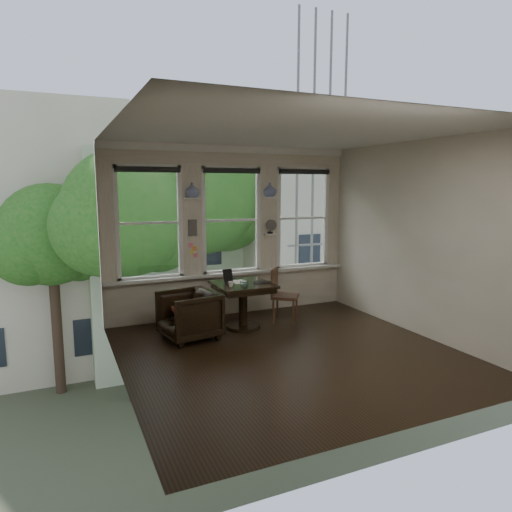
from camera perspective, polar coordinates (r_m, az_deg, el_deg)
name	(u,v)px	position (r m, az deg, el deg)	size (l,w,h in m)	color
ground	(289,353)	(6.52, 4.15, -11.98)	(4.50, 4.50, 0.00)	black
ceiling	(292,132)	(6.14, 4.47, 15.23)	(4.50, 4.50, 0.00)	silver
wall_back	(231,231)	(8.19, -3.17, 3.08)	(4.50, 4.50, 0.00)	beige
wall_front	(409,276)	(4.33, 18.53, -2.40)	(4.50, 4.50, 0.00)	beige
wall_left	(117,257)	(5.47, -16.96, -0.09)	(4.50, 4.50, 0.00)	beige
wall_right	(419,239)	(7.48, 19.69, 2.05)	(4.50, 4.50, 0.00)	beige
window_left	(149,223)	(7.78, -13.24, 4.05)	(1.10, 0.12, 1.90)	white
window_center	(231,220)	(8.17, -3.18, 4.48)	(1.10, 0.12, 1.90)	white
window_right	(302,218)	(8.79, 5.72, 4.74)	(1.10, 0.12, 1.90)	white
shelf_left	(192,198)	(7.83, -7.95, 7.16)	(0.26, 0.16, 0.03)	white
shelf_right	(270,197)	(8.35, 1.74, 7.33)	(0.26, 0.16, 0.03)	white
intercom	(193,228)	(7.89, -7.93, 3.53)	(0.14, 0.06, 0.28)	#59544F
sticky_notes	(193,248)	(7.93, -7.89, 1.01)	(0.16, 0.01, 0.24)	pink
desk_fan	(270,229)	(8.36, 1.78, 3.41)	(0.20, 0.20, 0.24)	#59544F
vase_left	(192,190)	(7.83, -7.97, 8.18)	(0.24, 0.24, 0.25)	silver
vase_right	(270,190)	(8.34, 1.74, 8.28)	(0.24, 0.24, 0.25)	silver
table	(243,306)	(7.47, -1.63, -6.24)	(0.90, 0.90, 0.75)	black
armchair_left	(189,315)	(7.03, -8.35, -7.33)	(0.79, 0.81, 0.74)	black
cushion_red	(189,310)	(7.01, -8.37, -6.69)	(0.45, 0.45, 0.06)	maroon
side_chair_right	(285,296)	(7.79, 3.68, -4.97)	(0.42, 0.42, 0.92)	#432C17
laptop	(262,283)	(7.36, 0.80, -3.36)	(0.29, 0.19, 0.02)	black
mug	(231,284)	(7.12, -3.17, -3.55)	(0.09, 0.09, 0.08)	white
drinking_glass	(244,284)	(7.04, -1.47, -3.58)	(0.14, 0.14, 0.11)	white
tablet	(228,276)	(7.43, -3.54, -2.49)	(0.16, 0.02, 0.22)	black
papers	(239,282)	(7.49, -2.16, -3.23)	(0.22, 0.30, 0.00)	silver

